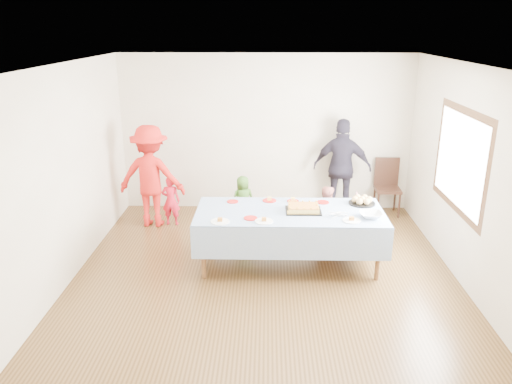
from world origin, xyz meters
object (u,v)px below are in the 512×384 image
(party_table, at_px, (290,215))
(dining_chair, at_px, (387,183))
(birthday_cake, at_px, (303,208))
(adult_left, at_px, (151,176))

(party_table, distance_m, dining_chair, 2.72)
(party_table, distance_m, birthday_cake, 0.20)
(dining_chair, bearing_deg, party_table, -129.36)
(party_table, bearing_deg, dining_chair, 49.16)
(birthday_cake, relative_size, dining_chair, 0.49)
(birthday_cake, height_order, adult_left, adult_left)
(dining_chair, height_order, adult_left, adult_left)
(adult_left, bearing_deg, birthday_cake, 153.93)
(party_table, height_order, birthday_cake, birthday_cake)
(party_table, relative_size, dining_chair, 2.59)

